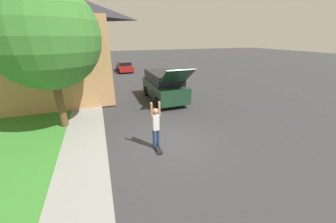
# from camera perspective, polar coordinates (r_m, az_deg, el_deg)

# --- Properties ---
(ground_plane) EXTENTS (120.00, 120.00, 0.00)m
(ground_plane) POSITION_cam_1_polar(r_m,az_deg,el_deg) (8.51, 0.66, -9.20)
(ground_plane) COLOR #333335
(lawn) EXTENTS (10.00, 80.00, 0.08)m
(lawn) POSITION_cam_1_polar(r_m,az_deg,el_deg) (14.56, -40.65, -1.00)
(lawn) COLOR #387F2D
(lawn) RESTS_ON ground_plane
(sidewalk) EXTENTS (1.80, 80.00, 0.10)m
(sidewalk) POSITION_cam_1_polar(r_m,az_deg,el_deg) (13.56, -23.27, 1.36)
(sidewalk) COLOR gray
(sidewalk) RESTS_ON ground_plane
(house) EXTENTS (11.59, 9.65, 8.19)m
(house) POSITION_cam_1_polar(r_m,az_deg,el_deg) (17.40, -37.52, 17.43)
(house) COLOR tan
(house) RESTS_ON lawn
(lawn_tree_near) EXTENTS (4.70, 4.70, 6.69)m
(lawn_tree_near) POSITION_cam_1_polar(r_m,az_deg,el_deg) (10.28, -33.40, 18.61)
(lawn_tree_near) COLOR brown
(lawn_tree_near) RESTS_ON lawn
(suv_parked) EXTENTS (2.20, 5.49, 2.70)m
(suv_parked) POSITION_cam_1_polar(r_m,az_deg,el_deg) (13.73, -1.28, 7.94)
(suv_parked) COLOR #193823
(suv_parked) RESTS_ON ground_plane
(car_down_street) EXTENTS (1.93, 4.12, 1.30)m
(car_down_street) POSITION_cam_1_polar(r_m,az_deg,el_deg) (26.46, -13.12, 13.18)
(car_down_street) COLOR maroon
(car_down_street) RESTS_ON ground_plane
(skateboarder) EXTENTS (0.41, 0.24, 2.04)m
(skateboarder) POSITION_cam_1_polar(r_m,az_deg,el_deg) (7.59, -3.73, -4.16)
(skateboarder) COLOR navy
(skateboarder) RESTS_ON ground_plane
(skateboard) EXTENTS (0.22, 0.79, 0.10)m
(skateboard) POSITION_cam_1_polar(r_m,az_deg,el_deg) (7.92, -3.08, -11.14)
(skateboard) COLOR black
(skateboard) RESTS_ON ground_plane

